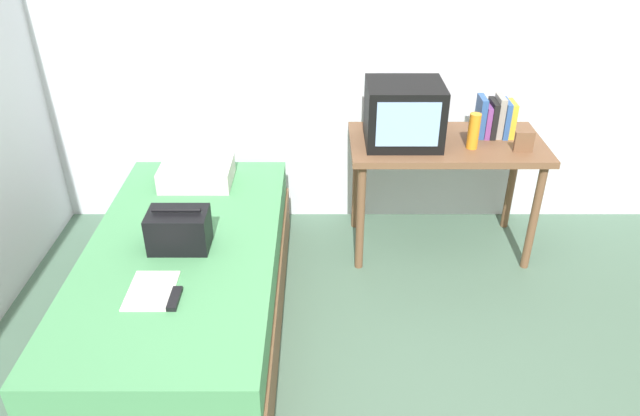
% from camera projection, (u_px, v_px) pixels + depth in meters
% --- Properties ---
extents(wall_back, '(5.20, 0.10, 2.60)m').
position_uv_depth(wall_back, '(349.00, 30.00, 3.71)').
color(wall_back, silver).
rests_on(wall_back, ground).
extents(bed, '(1.00, 2.00, 0.51)m').
position_uv_depth(bed, '(187.00, 285.00, 3.20)').
color(bed, brown).
rests_on(bed, ground).
extents(desk, '(1.16, 0.60, 0.75)m').
position_uv_depth(desk, '(446.00, 155.00, 3.65)').
color(desk, brown).
rests_on(desk, ground).
extents(tv, '(0.44, 0.39, 0.36)m').
position_uv_depth(tv, '(405.00, 114.00, 3.49)').
color(tv, black).
rests_on(tv, desk).
extents(water_bottle, '(0.07, 0.07, 0.21)m').
position_uv_depth(water_bottle, '(474.00, 131.00, 3.46)').
color(water_bottle, orange).
rests_on(water_bottle, desk).
extents(book_row, '(0.22, 0.16, 0.25)m').
position_uv_depth(book_row, '(496.00, 118.00, 3.61)').
color(book_row, '#2D5699').
rests_on(book_row, desk).
extents(picture_frame, '(0.11, 0.02, 0.12)m').
position_uv_depth(picture_frame, '(525.00, 142.00, 3.44)').
color(picture_frame, brown).
rests_on(picture_frame, desk).
extents(pillow, '(0.42, 0.33, 0.13)m').
position_uv_depth(pillow, '(198.00, 173.00, 3.63)').
color(pillow, silver).
rests_on(pillow, bed).
extents(handbag, '(0.30, 0.20, 0.22)m').
position_uv_depth(handbag, '(180.00, 230.00, 3.01)').
color(handbag, black).
rests_on(handbag, bed).
extents(magazine, '(0.21, 0.29, 0.01)m').
position_uv_depth(magazine, '(152.00, 290.00, 2.75)').
color(magazine, white).
rests_on(magazine, bed).
extents(remote_dark, '(0.04, 0.16, 0.02)m').
position_uv_depth(remote_dark, '(175.00, 298.00, 2.68)').
color(remote_dark, black).
rests_on(remote_dark, bed).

